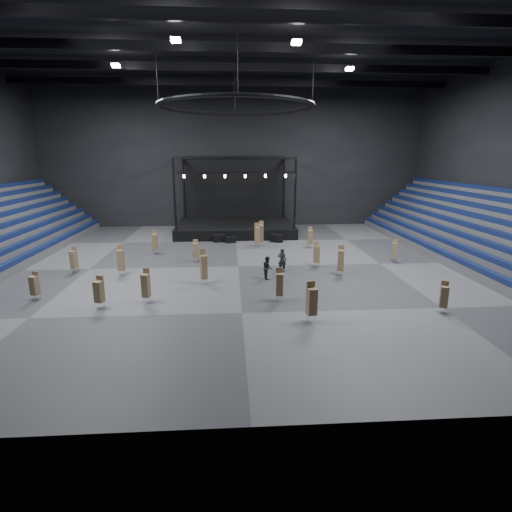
{
  "coord_description": "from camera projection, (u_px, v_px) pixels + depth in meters",
  "views": [
    {
      "loc": [
        -0.63,
        -33.07,
        9.23
      ],
      "look_at": [
        1.41,
        -2.0,
        1.4
      ],
      "focal_mm": 28.0,
      "sensor_mm": 36.0,
      "label": 1
    }
  ],
  "objects": [
    {
      "name": "flight_case_left",
      "position": [
        219.0,
        238.0,
        43.94
      ],
      "size": [
        1.36,
        0.91,
        0.83
      ],
      "primitive_type": "cube",
      "rotation": [
        0.0,
        0.0,
        0.25
      ],
      "color": "black",
      "rests_on": "floor"
    },
    {
      "name": "stage",
      "position": [
        235.0,
        220.0,
        49.66
      ],
      "size": [
        14.0,
        10.0,
        9.2
      ],
      "color": "black",
      "rests_on": "floor"
    },
    {
      "name": "floor",
      "position": [
        238.0,
        266.0,
        34.3
      ],
      "size": [
        50.0,
        50.0,
        0.0
      ],
      "primitive_type": "plane",
      "color": "#49494B",
      "rests_on": "ground"
    },
    {
      "name": "truss_ring",
      "position": [
        236.0,
        106.0,
        31.13
      ],
      "size": [
        12.3,
        12.3,
        5.15
      ],
      "color": "black",
      "rests_on": "ceiling"
    },
    {
      "name": "chair_stack_1",
      "position": [
        121.0,
        260.0,
        31.45
      ],
      "size": [
        0.53,
        0.53,
        2.46
      ],
      "rotation": [
        0.0,
        0.0,
        0.07
      ],
      "color": "silver",
      "rests_on": "floor"
    },
    {
      "name": "floodlights",
      "position": [
        237.0,
        41.0,
        26.38
      ],
      "size": [
        28.6,
        16.6,
        0.25
      ],
      "color": "white",
      "rests_on": "roof_girders"
    },
    {
      "name": "chair_stack_4",
      "position": [
        146.0,
        285.0,
        25.62
      ],
      "size": [
        0.56,
        0.56,
        2.26
      ],
      "rotation": [
        0.0,
        0.0,
        -0.28
      ],
      "color": "silver",
      "rests_on": "floor"
    },
    {
      "name": "man_center",
      "position": [
        282.0,
        260.0,
        32.57
      ],
      "size": [
        0.82,
        0.69,
        1.93
      ],
      "primitive_type": "imported",
      "rotation": [
        0.0,
        0.0,
        2.77
      ],
      "color": "black",
      "rests_on": "floor"
    },
    {
      "name": "chair_stack_15",
      "position": [
        155.0,
        242.0,
        38.59
      ],
      "size": [
        0.49,
        0.49,
        2.26
      ],
      "rotation": [
        0.0,
        0.0,
        -0.06
      ],
      "color": "silver",
      "rests_on": "floor"
    },
    {
      "name": "chair_stack_9",
      "position": [
        310.0,
        237.0,
        41.07
      ],
      "size": [
        0.48,
        0.48,
        2.17
      ],
      "rotation": [
        0.0,
        0.0,
        -0.06
      ],
      "color": "silver",
      "rests_on": "floor"
    },
    {
      "name": "chair_stack_8",
      "position": [
        279.0,
        284.0,
        25.93
      ],
      "size": [
        0.46,
        0.46,
        2.2
      ],
      "rotation": [
        0.0,
        0.0,
        -0.04
      ],
      "color": "silver",
      "rests_on": "floor"
    },
    {
      "name": "chair_stack_3",
      "position": [
        195.0,
        250.0,
        35.64
      ],
      "size": [
        0.5,
        0.5,
        1.99
      ],
      "rotation": [
        0.0,
        0.0,
        -0.08
      ],
      "color": "silver",
      "rests_on": "floor"
    },
    {
      "name": "chair_stack_16",
      "position": [
        257.0,
        235.0,
        40.93
      ],
      "size": [
        0.55,
        0.55,
        2.6
      ],
      "rotation": [
        0.0,
        0.0,
        0.23
      ],
      "color": "silver",
      "rests_on": "floor"
    },
    {
      "name": "chair_stack_2",
      "position": [
        317.0,
        254.0,
        33.97
      ],
      "size": [
        0.48,
        0.48,
        2.16
      ],
      "rotation": [
        0.0,
        0.0,
        0.11
      ],
      "color": "silver",
      "rests_on": "floor"
    },
    {
      "name": "chair_stack_6",
      "position": [
        395.0,
        250.0,
        35.55
      ],
      "size": [
        0.54,
        0.54,
        2.05
      ],
      "rotation": [
        0.0,
        0.0,
        -0.41
      ],
      "color": "silver",
      "rests_on": "floor"
    },
    {
      "name": "chair_stack_11",
      "position": [
        35.0,
        285.0,
        26.08
      ],
      "size": [
        0.58,
        0.58,
        1.91
      ],
      "rotation": [
        0.0,
        0.0,
        -0.35
      ],
      "color": "silver",
      "rests_on": "floor"
    },
    {
      "name": "ceiling",
      "position": [
        235.0,
        35.0,
        29.91
      ],
      "size": [
        50.0,
        42.0,
        0.2
      ],
      "primitive_type": "cube",
      "color": "black",
      "rests_on": "wall_back"
    },
    {
      "name": "chair_stack_0",
      "position": [
        261.0,
        233.0,
        41.89
      ],
      "size": [
        0.58,
        0.58,
        2.64
      ],
      "rotation": [
        0.0,
        0.0,
        -0.17
      ],
      "color": "silver",
      "rests_on": "floor"
    },
    {
      "name": "wall_front",
      "position": [
        250.0,
        164.0,
        11.78
      ],
      "size": [
        50.0,
        0.2,
        18.0
      ],
      "primitive_type": "cube",
      "color": "black",
      "rests_on": "ground"
    },
    {
      "name": "chair_stack_10",
      "position": [
        74.0,
        259.0,
        32.18
      ],
      "size": [
        0.59,
        0.59,
        2.14
      ],
      "rotation": [
        0.0,
        0.0,
        -0.41
      ],
      "color": "silver",
      "rests_on": "floor"
    },
    {
      "name": "chair_stack_7",
      "position": [
        99.0,
        291.0,
        24.66
      ],
      "size": [
        0.62,
        0.62,
        2.06
      ],
      "rotation": [
        0.0,
        0.0,
        -0.32
      ],
      "color": "silver",
      "rests_on": "floor"
    },
    {
      "name": "wall_back",
      "position": [
        234.0,
        158.0,
        52.43
      ],
      "size": [
        50.0,
        0.2,
        18.0
      ],
      "primitive_type": "cube",
      "color": "black",
      "rests_on": "ground"
    },
    {
      "name": "flight_case_mid",
      "position": [
        230.0,
        240.0,
        43.54
      ],
      "size": [
        1.14,
        0.8,
        0.69
      ],
      "primitive_type": "cube",
      "rotation": [
        0.0,
        0.0,
        0.3
      ],
      "color": "black",
      "rests_on": "floor"
    },
    {
      "name": "crew_member",
      "position": [
        267.0,
        268.0,
        30.66
      ],
      "size": [
        0.78,
        0.94,
        1.78
      ],
      "primitive_type": "imported",
      "rotation": [
        0.0,
        0.0,
        1.7
      ],
      "color": "black",
      "rests_on": "floor"
    },
    {
      "name": "flight_case_right",
      "position": [
        277.0,
        238.0,
        43.84
      ],
      "size": [
        1.48,
        1.14,
        0.88
      ],
      "primitive_type": "cube",
      "rotation": [
        0.0,
        0.0,
        -0.41
      ],
      "color": "black",
      "rests_on": "floor"
    },
    {
      "name": "roof_girders",
      "position": [
        236.0,
        47.0,
        30.1
      ],
      "size": [
        49.0,
        30.35,
        0.7
      ],
      "color": "black",
      "rests_on": "ceiling"
    },
    {
      "name": "chair_stack_12",
      "position": [
        312.0,
        301.0,
        22.64
      ],
      "size": [
        0.6,
        0.6,
        2.35
      ],
      "rotation": [
        0.0,
        0.0,
        0.2
      ],
      "color": "silver",
      "rests_on": "floor"
    },
    {
      "name": "chair_stack_5",
      "position": [
        444.0,
        296.0,
        23.97
      ],
      "size": [
        0.57,
        0.57,
        1.96
      ],
      "rotation": [
        0.0,
        0.0,
        -0.37
      ],
      "color": "silver",
      "rests_on": "floor"
    },
    {
      "name": "bleachers_right",
      "position": [
        497.0,
        243.0,
        35.34
      ],
      "size": [
        7.2,
        40.0,
        6.4
      ],
      "color": "#4C4C4F",
      "rests_on": "floor"
    },
    {
      "name": "chair_stack_14",
      "position": [
        204.0,
        267.0,
        29.34
      ],
      "size": [
        0.58,
        0.58,
        2.61
      ],
      "rotation": [
        0.0,
        0.0,
        0.36
      ],
      "color": "silver",
      "rests_on": "floor"
    },
    {
      "name": "chair_stack_13",
      "position": [
        341.0,
        260.0,
        31.45
      ],
      "size": [
        0.59,
        0.59,
        2.44
      ],
      "rotation": [
        0.0,
        0.0,
        -0.26
      ],
      "color": "silver",
      "rests_on": "floor"
    }
  ]
}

